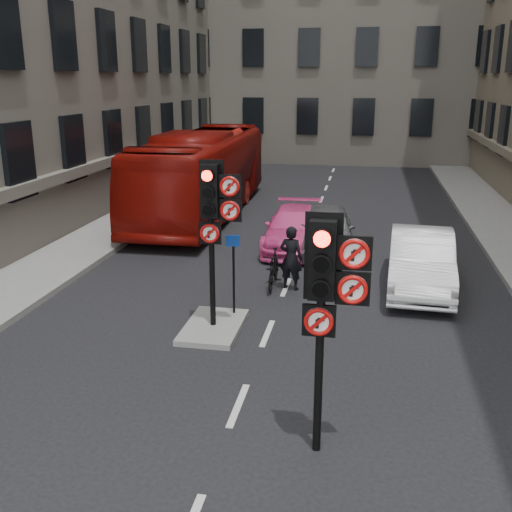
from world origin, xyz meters
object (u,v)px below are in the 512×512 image
(signal_near, at_px, (328,286))
(signal_far, at_px, (215,209))
(car_pink, at_px, (294,228))
(bus_red, at_px, (202,173))
(car_white, at_px, (421,261))
(motorcycle, at_px, (274,269))
(car_silver, at_px, (327,229))
(info_sign, at_px, (233,263))
(motorcyclist, at_px, (291,258))

(signal_near, relative_size, signal_far, 1.00)
(car_pink, bearing_deg, bus_red, 132.97)
(car_white, bearing_deg, bus_red, 139.60)
(car_white, distance_m, bus_red, 10.90)
(car_white, height_order, motorcycle, car_white)
(car_silver, xyz_separation_m, car_pink, (-1.07, 0.16, -0.07))
(car_silver, height_order, car_white, car_white)
(signal_far, height_order, car_silver, signal_far)
(info_sign, bearing_deg, signal_near, -71.58)
(signal_near, height_order, car_white, signal_near)
(signal_far, distance_m, car_white, 6.13)
(bus_red, height_order, motorcyclist, bus_red)
(signal_near, distance_m, motorcyclist, 7.27)
(motorcycle, xyz_separation_m, motorcyclist, (0.46, -0.08, 0.35))
(motorcycle, bearing_deg, car_white, 8.18)
(signal_near, height_order, car_pink, signal_near)
(car_silver, xyz_separation_m, motorcyclist, (-0.67, -3.79, 0.14))
(signal_far, relative_size, motorcycle, 2.19)
(motorcycle, distance_m, info_sign, 2.47)
(car_white, xyz_separation_m, info_sign, (-4.34, -2.88, 0.57))
(signal_near, relative_size, motorcyclist, 2.12)
(signal_far, xyz_separation_m, bus_red, (-3.33, 11.09, -1.04))
(bus_red, bearing_deg, car_silver, -40.42)
(signal_near, height_order, signal_far, signal_far)
(car_silver, relative_size, info_sign, 2.24)
(info_sign, bearing_deg, car_silver, 65.82)
(signal_far, distance_m, bus_red, 11.62)
(signal_far, bearing_deg, car_white, 38.48)
(car_silver, height_order, bus_red, bus_red)
(car_white, xyz_separation_m, bus_red, (-7.88, 7.47, 0.91))
(car_silver, relative_size, motorcyclist, 2.46)
(signal_near, xyz_separation_m, info_sign, (-2.39, 4.74, -1.27))
(signal_near, distance_m, motorcycle, 7.53)
(bus_red, xyz_separation_m, info_sign, (3.55, -10.34, -0.35))
(car_silver, xyz_separation_m, motorcycle, (-1.13, -3.71, -0.21))
(car_white, relative_size, info_sign, 2.45)
(car_pink, bearing_deg, car_white, -43.07)
(signal_near, bearing_deg, bus_red, 111.47)
(signal_near, height_order, motorcyclist, signal_near)
(car_white, distance_m, car_pink, 4.93)
(motorcycle, height_order, info_sign, info_sign)
(signal_far, bearing_deg, motorcycle, 75.44)
(signal_near, distance_m, car_white, 8.07)
(car_silver, relative_size, bus_red, 0.35)
(car_pink, bearing_deg, motorcyclist, -86.07)
(car_white, relative_size, car_pink, 1.03)
(motorcyclist, bearing_deg, motorcycle, 3.77)
(car_white, relative_size, motorcyclist, 2.69)
(car_white, relative_size, bus_red, 0.38)
(motorcycle, distance_m, motorcyclist, 0.59)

